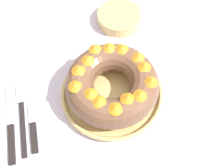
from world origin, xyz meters
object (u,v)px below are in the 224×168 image
object	(u,v)px
bundt_cake	(112,84)
cake_knife	(33,124)
side_bowl	(119,18)
serving_dish	(112,93)
serving_knife	(11,126)
fork	(22,113)

from	to	relation	value
bundt_cake	cake_knife	world-z (taller)	bundt_cake
side_bowl	bundt_cake	bearing A→B (deg)	-107.61
serving_dish	bundt_cake	distance (m)	0.05
serving_dish	serving_knife	size ratio (longest dim) A/B	1.19
serving_dish	cake_knife	size ratio (longest dim) A/B	1.53
serving_dish	serving_knife	world-z (taller)	serving_dish
serving_knife	side_bowl	size ratio (longest dim) A/B	1.67
cake_knife	fork	bearing A→B (deg)	124.35
cake_knife	serving_dish	bearing A→B (deg)	10.66
serving_knife	bundt_cake	bearing A→B (deg)	5.94
fork	bundt_cake	bearing A→B (deg)	1.06
serving_dish	side_bowl	xyz separation A→B (m)	(0.08, 0.27, 0.01)
serving_knife	cake_knife	world-z (taller)	same
serving_knife	side_bowl	bearing A→B (deg)	38.36
fork	serving_dish	bearing A→B (deg)	1.03
serving_knife	cake_knife	bearing A→B (deg)	-7.33
bundt_cake	side_bowl	world-z (taller)	bundt_cake
cake_knife	side_bowl	xyz separation A→B (m)	(0.31, 0.30, 0.02)
fork	serving_knife	distance (m)	0.05
serving_knife	side_bowl	distance (m)	0.47
serving_knife	cake_knife	distance (m)	0.06
serving_dish	bundt_cake	size ratio (longest dim) A/B	1.14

